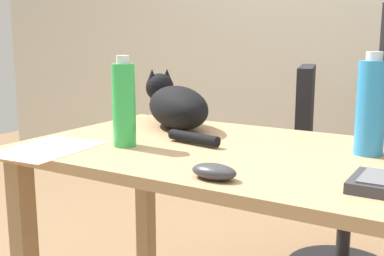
{
  "coord_description": "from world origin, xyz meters",
  "views": [
    {
      "loc": [
        0.45,
        -1.22,
        1.05
      ],
      "look_at": [
        -0.25,
        -0.06,
        0.79
      ],
      "focal_mm": 44.84,
      "sensor_mm": 36.0,
      "label": 1
    }
  ],
  "objects_px": {
    "office_chair": "(334,189)",
    "spray_bottle": "(124,104)",
    "cat": "(175,105)",
    "water_bottle": "(371,107)",
    "computer_mouse": "(214,172)"
  },
  "relations": [
    {
      "from": "cat",
      "to": "computer_mouse",
      "type": "xyz_separation_m",
      "value": [
        0.42,
        -0.49,
        -0.06
      ]
    },
    {
      "from": "computer_mouse",
      "to": "water_bottle",
      "type": "distance_m",
      "value": 0.51
    },
    {
      "from": "office_chair",
      "to": "computer_mouse",
      "type": "bearing_deg",
      "value": -90.11
    },
    {
      "from": "water_bottle",
      "to": "computer_mouse",
      "type": "bearing_deg",
      "value": -120.68
    },
    {
      "from": "cat",
      "to": "spray_bottle",
      "type": "bearing_deg",
      "value": -84.25
    },
    {
      "from": "cat",
      "to": "water_bottle",
      "type": "xyz_separation_m",
      "value": [
        0.67,
        -0.07,
        0.05
      ]
    },
    {
      "from": "office_chair",
      "to": "spray_bottle",
      "type": "bearing_deg",
      "value": -112.76
    },
    {
      "from": "computer_mouse",
      "to": "water_bottle",
      "type": "xyz_separation_m",
      "value": [
        0.25,
        0.43,
        0.11
      ]
    },
    {
      "from": "cat",
      "to": "spray_bottle",
      "type": "relative_size",
      "value": 1.85
    },
    {
      "from": "office_chair",
      "to": "cat",
      "type": "distance_m",
      "value": 0.84
    },
    {
      "from": "computer_mouse",
      "to": "water_bottle",
      "type": "relative_size",
      "value": 0.39
    },
    {
      "from": "cat",
      "to": "water_bottle",
      "type": "distance_m",
      "value": 0.68
    },
    {
      "from": "spray_bottle",
      "to": "computer_mouse",
      "type": "bearing_deg",
      "value": -22.67
    },
    {
      "from": "computer_mouse",
      "to": "spray_bottle",
      "type": "bearing_deg",
      "value": 157.33
    },
    {
      "from": "cat",
      "to": "computer_mouse",
      "type": "height_order",
      "value": "cat"
    }
  ]
}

